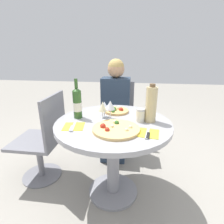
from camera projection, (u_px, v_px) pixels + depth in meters
ground_plane at (113, 191)px, 1.63m from camera, size 12.00×12.00×0.00m
dining_table at (113, 138)px, 1.45m from camera, size 0.93×0.93×0.71m
chair_behind_diner at (116, 118)px, 2.28m from camera, size 0.43×0.43×0.87m
seated_diner at (115, 113)px, 2.11m from camera, size 0.34×0.45×1.16m
chair_empty_side at (44, 141)px, 1.70m from camera, size 0.43×0.43×0.87m
pizza_large at (116, 129)px, 1.24m from camera, size 0.34×0.34×0.05m
pizza_small_far at (116, 111)px, 1.62m from camera, size 0.22×0.22×0.05m
wine_bottle at (77, 103)px, 1.44m from camera, size 0.07×0.07×0.33m
tall_carafe at (151, 104)px, 1.36m from camera, size 0.09×0.09×0.30m
sugar_shaker at (140, 115)px, 1.39m from camera, size 0.07×0.07×0.11m
wine_glass_back_left at (104, 106)px, 1.46m from camera, size 0.08×0.08×0.14m
wine_glass_center at (110, 105)px, 1.41m from camera, size 0.08×0.08×0.16m
wine_glass_front_left at (103, 107)px, 1.38m from camera, size 0.07×0.07×0.16m
place_setting_left at (74, 126)px, 1.30m from camera, size 0.17×0.19×0.01m
place_setting_right at (148, 133)px, 1.20m from camera, size 0.17×0.19×0.01m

